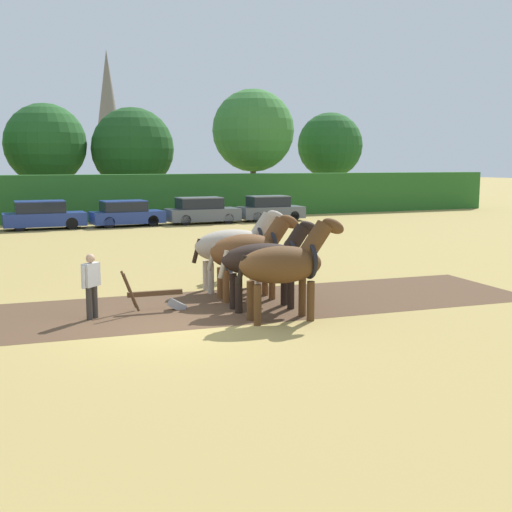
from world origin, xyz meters
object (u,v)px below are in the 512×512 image
Objects in this scene: draft_horse_trail_right at (236,245)px; plow at (160,298)px; farmer_beside_team at (228,251)px; parked_car_center at (202,211)px; church_spire at (108,119)px; parked_car_left at (43,216)px; draft_horse_lead_right at (266,259)px; parked_car_center_left at (126,214)px; farmer_at_plow at (91,282)px; parked_car_center_right at (270,209)px; tree_center_right at (133,149)px; draft_horse_trail_left at (250,251)px; tree_far_right at (330,145)px; tree_center at (45,144)px; draft_horse_lead_left at (286,264)px.

draft_horse_trail_right is 1.78× the size of plow.
parked_car_center is (5.47, 18.59, -0.15)m from farmer_beside_team.
church_spire reaches higher than parked_car_left.
draft_horse_lead_right is 0.63× the size of parked_car_left.
draft_horse_trail_right reaches higher than parked_car_center_left.
parked_car_center_right is at bearing 104.69° from farmer_at_plow.
farmer_at_plow is 0.37× the size of parked_car_center_right.
church_spire is at bearing 84.63° from plow.
farmer_at_plow is 0.37× the size of parked_car_center_left.
parked_car_center reaches higher than parked_car_center_right.
plow is (-11.27, -64.52, -8.67)m from church_spire.
farmer_beside_team is 18.72m from parked_car_center_left.
tree_center_right is 32.36m from draft_horse_trail_left.
draft_horse_trail_right is at bearing 36.72° from plow.
farmer_at_plow is at bearing -107.11° from parked_car_center_left.
plow is 0.38× the size of parked_car_center_left.
tree_far_right is 1.79× the size of parked_car_center.
draft_horse_trail_right is at bearing -96.29° from parked_car_center_left.
draft_horse_lead_right reaches higher than parked_car_center_left.
church_spire reaches higher than farmer_at_plow.
tree_center reaches higher than parked_car_center_left.
draft_horse_trail_left reaches higher than farmer_beside_team.
draft_horse_lead_left is at bearing -96.44° from parked_car_center_left.
church_spire reaches higher than parked_car_center_left.
draft_horse_lead_right is 0.96× the size of draft_horse_trail_right.
parked_car_left is at bearing -157.05° from tree_far_right.
tree_center_right reaches higher than parked_car_center_right.
plow is 0.37× the size of parked_car_center.
tree_center is 17.50m from parked_car_center_right.
parked_car_center_right is (13.16, 21.87, 0.44)m from plow.
parked_car_center_left is 4.61m from parked_car_center.
draft_horse_lead_left is at bearing -36.63° from plow.
plow is at bearing -99.91° from church_spire.
draft_horse_trail_right is at bearing -124.23° from tree_far_right.
parked_car_left reaches higher than farmer_beside_team.
draft_horse_lead_left is 24.46m from parked_car_left.
church_spire is 5.94× the size of draft_horse_trail_right.
plow is at bearing -111.01° from parked_car_center.
parked_car_center_left is (0.86, 18.70, -0.19)m from farmer_beside_team.
church_spire is 3.90× the size of parked_car_left.
plow is 1.02× the size of farmer_beside_team.
tree_center_right is 16.82m from tree_far_right.
draft_horse_trail_left is at bearing -96.36° from parked_car_center_left.
tree_far_right reaches higher than parked_car_left.
parked_car_center_right reaches higher than plow.
parked_car_left is at bearing 102.45° from draft_horse_lead_right.
tree_center is 4.99× the size of farmer_beside_team.
parked_car_center_right is at bearing -87.46° from church_spire.
farmer_beside_team is (0.67, 5.43, -0.42)m from draft_horse_lead_left.
parked_car_center_right is (10.63, 22.72, -0.50)m from draft_horse_lead_right.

